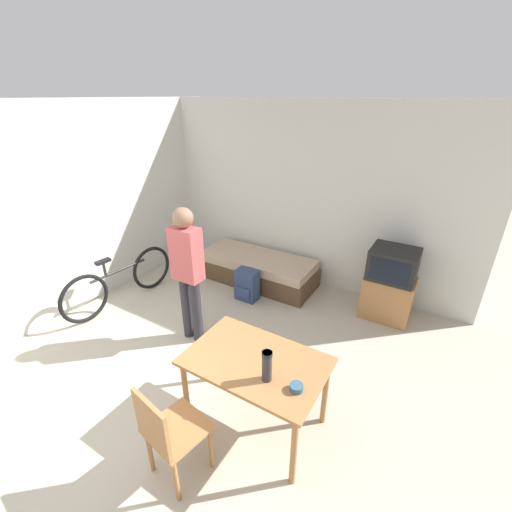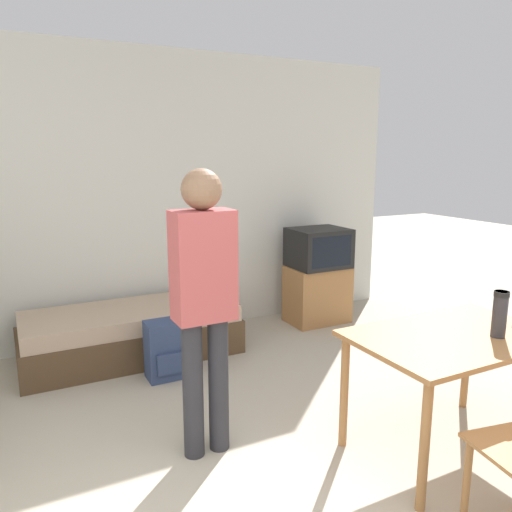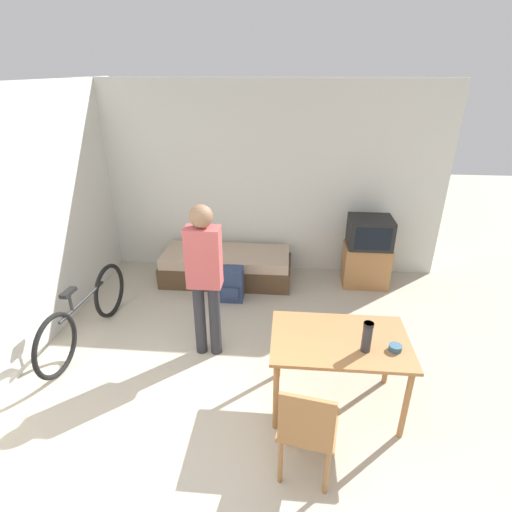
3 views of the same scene
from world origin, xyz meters
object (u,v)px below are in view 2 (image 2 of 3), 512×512
object	(u,v)px
daybed	(132,333)
dining_table	(453,349)
tv	(318,275)
thermos_flask	(500,312)
person_standing	(204,294)
backpack	(167,350)

from	to	relation	value
daybed	dining_table	world-z (taller)	dining_table
tv	thermos_flask	world-z (taller)	thermos_flask
daybed	person_standing	size ratio (longest dim) A/B	1.10
tv	dining_table	distance (m)	2.40
tv	person_standing	xyz separation A→B (m)	(-1.91, -1.68, 0.47)
dining_table	person_standing	world-z (taller)	person_standing
tv	backpack	size ratio (longest dim) A/B	2.12
daybed	thermos_flask	xyz separation A→B (m)	(1.53, -2.41, 0.66)
thermos_flask	backpack	xyz separation A→B (m)	(-1.38, 1.86, -0.65)
tv	backpack	xyz separation A→B (m)	(-1.82, -0.60, -0.27)
daybed	person_standing	world-z (taller)	person_standing
daybed	tv	distance (m)	1.99
tv	daybed	bearing A→B (deg)	-178.60
person_standing	backpack	world-z (taller)	person_standing
person_standing	thermos_flask	world-z (taller)	person_standing
thermos_flask	backpack	distance (m)	2.40
daybed	dining_table	xyz separation A→B (m)	(1.34, -2.27, 0.42)
daybed	backpack	xyz separation A→B (m)	(0.15, -0.55, 0.02)
daybed	backpack	size ratio (longest dim) A/B	3.92
dining_table	thermos_flask	world-z (taller)	thermos_flask
tv	dining_table	bearing A→B (deg)	-105.20
daybed	tv	world-z (taller)	tv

